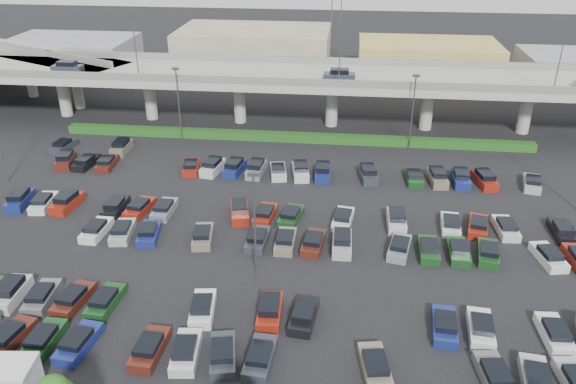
{
  "coord_description": "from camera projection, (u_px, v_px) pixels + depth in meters",
  "views": [
    {
      "loc": [
        7.42,
        -48.86,
        29.56
      ],
      "look_at": [
        1.41,
        5.06,
        2.0
      ],
      "focal_mm": 35.0,
      "sensor_mm": 36.0,
      "label": 1
    }
  ],
  "objects": [
    {
      "name": "ground",
      "position": [
        269.0,
        231.0,
        57.41
      ],
      "size": [
        280.0,
        280.0,
        0.0
      ],
      "primitive_type": "plane",
      "color": "black"
    },
    {
      "name": "overpass",
      "position": [
        297.0,
        79.0,
        82.6
      ],
      "size": [
        150.0,
        13.0,
        15.8
      ],
      "color": "#9A9991",
      "rests_on": "ground"
    },
    {
      "name": "on_ramp",
      "position": [
        7.0,
        54.0,
        97.59
      ],
      "size": [
        50.93,
        30.13,
        8.8
      ],
      "color": "#9A9991",
      "rests_on": "ground"
    },
    {
      "name": "hedge",
      "position": [
        294.0,
        137.0,
        79.31
      ],
      "size": [
        66.0,
        1.6,
        1.1
      ],
      "primitive_type": "cube",
      "color": "#134115",
      "rests_on": "ground"
    },
    {
      "name": "parked_cars",
      "position": [
        260.0,
        239.0,
        54.87
      ],
      "size": [
        62.99,
        41.62,
        1.67
      ],
      "color": "navy",
      "rests_on": "ground"
    },
    {
      "name": "light_poles",
      "position": [
        230.0,
        166.0,
        56.76
      ],
      "size": [
        66.9,
        48.38,
        10.3
      ],
      "color": "#444448",
      "rests_on": "ground"
    },
    {
      "name": "distant_buildings",
      "position": [
        376.0,
        56.0,
        109.26
      ],
      "size": [
        138.0,
        24.0,
        9.0
      ],
      "color": "gray",
      "rests_on": "ground"
    }
  ]
}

